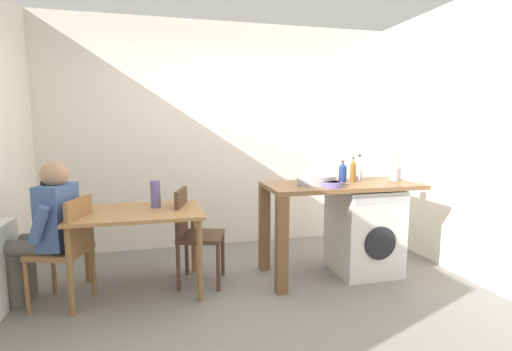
{
  "coord_description": "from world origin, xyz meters",
  "views": [
    {
      "loc": [
        -0.72,
        -2.84,
        1.48
      ],
      "look_at": [
        0.09,
        0.45,
        1.03
      ],
      "focal_mm": 26.25,
      "sensor_mm": 36.0,
      "label": 1
    }
  ],
  "objects_px": {
    "mixing_bowl": "(332,184)",
    "bottle_squat_brown": "(353,171)",
    "chair_opposite": "(193,230)",
    "vase": "(155,194)",
    "washing_machine": "(364,230)",
    "dining_table": "(139,221)",
    "seated_person": "(48,225)",
    "bottle_clear_small": "(359,168)",
    "chair_person_seat": "(68,245)",
    "utensil_crock": "(395,174)",
    "bottle_tall_green": "(343,172)"
  },
  "relations": [
    {
      "from": "seated_person",
      "to": "bottle_tall_green",
      "type": "bearing_deg",
      "value": -70.58
    },
    {
      "from": "washing_machine",
      "to": "mixing_bowl",
      "type": "relative_size",
      "value": 4.57
    },
    {
      "from": "chair_opposite",
      "to": "utensil_crock",
      "type": "bearing_deg",
      "value": 103.25
    },
    {
      "from": "chair_opposite",
      "to": "bottle_squat_brown",
      "type": "xyz_separation_m",
      "value": [
        1.59,
        -0.07,
        0.52
      ]
    },
    {
      "from": "utensil_crock",
      "to": "vase",
      "type": "relative_size",
      "value": 1.22
    },
    {
      "from": "mixing_bowl",
      "to": "chair_opposite",
      "type": "bearing_deg",
      "value": 165.34
    },
    {
      "from": "chair_person_seat",
      "to": "bottle_squat_brown",
      "type": "bearing_deg",
      "value": -70.47
    },
    {
      "from": "bottle_squat_brown",
      "to": "vase",
      "type": "xyz_separation_m",
      "value": [
        -1.91,
        0.1,
        -0.17
      ]
    },
    {
      "from": "dining_table",
      "to": "bottle_squat_brown",
      "type": "distance_m",
      "value": 2.1
    },
    {
      "from": "chair_person_seat",
      "to": "vase",
      "type": "height_order",
      "value": "vase"
    },
    {
      "from": "utensil_crock",
      "to": "vase",
      "type": "bearing_deg",
      "value": 177.47
    },
    {
      "from": "chair_person_seat",
      "to": "washing_machine",
      "type": "bearing_deg",
      "value": -71.7
    },
    {
      "from": "chair_opposite",
      "to": "vase",
      "type": "xyz_separation_m",
      "value": [
        -0.33,
        0.03,
        0.36
      ]
    },
    {
      "from": "chair_person_seat",
      "to": "chair_opposite",
      "type": "relative_size",
      "value": 1.0
    },
    {
      "from": "utensil_crock",
      "to": "vase",
      "type": "height_order",
      "value": "utensil_crock"
    },
    {
      "from": "washing_machine",
      "to": "utensil_crock",
      "type": "distance_m",
      "value": 0.67
    },
    {
      "from": "chair_opposite",
      "to": "vase",
      "type": "relative_size",
      "value": 3.65
    },
    {
      "from": "mixing_bowl",
      "to": "seated_person",
      "type": "bearing_deg",
      "value": 175.73
    },
    {
      "from": "washing_machine",
      "to": "utensil_crock",
      "type": "relative_size",
      "value": 2.87
    },
    {
      "from": "chair_opposite",
      "to": "washing_machine",
      "type": "height_order",
      "value": "chair_opposite"
    },
    {
      "from": "dining_table",
      "to": "mixing_bowl",
      "type": "relative_size",
      "value": 5.84
    },
    {
      "from": "washing_machine",
      "to": "mixing_bowl",
      "type": "distance_m",
      "value": 0.72
    },
    {
      "from": "bottle_clear_small",
      "to": "chair_person_seat",
      "type": "bearing_deg",
      "value": -175.07
    },
    {
      "from": "seated_person",
      "to": "bottle_tall_green",
      "type": "height_order",
      "value": "seated_person"
    },
    {
      "from": "seated_person",
      "to": "utensil_crock",
      "type": "relative_size",
      "value": 4.01
    },
    {
      "from": "chair_opposite",
      "to": "utensil_crock",
      "type": "relative_size",
      "value": 3.0
    },
    {
      "from": "chair_person_seat",
      "to": "vase",
      "type": "bearing_deg",
      "value": -55.44
    },
    {
      "from": "chair_person_seat",
      "to": "bottle_squat_brown",
      "type": "xyz_separation_m",
      "value": [
        2.61,
        0.12,
        0.52
      ]
    },
    {
      "from": "seated_person",
      "to": "washing_machine",
      "type": "relative_size",
      "value": 1.4
    },
    {
      "from": "mixing_bowl",
      "to": "bottle_squat_brown",
      "type": "bearing_deg",
      "value": 36.35
    },
    {
      "from": "washing_machine",
      "to": "bottle_squat_brown",
      "type": "height_order",
      "value": "bottle_squat_brown"
    },
    {
      "from": "bottle_squat_brown",
      "to": "washing_machine",
      "type": "bearing_deg",
      "value": -25.56
    },
    {
      "from": "bottle_tall_green",
      "to": "bottle_clear_small",
      "type": "bearing_deg",
      "value": 18.43
    },
    {
      "from": "chair_opposite",
      "to": "bottle_tall_green",
      "type": "bearing_deg",
      "value": 104.2
    },
    {
      "from": "seated_person",
      "to": "bottle_tall_green",
      "type": "relative_size",
      "value": 5.69
    },
    {
      "from": "mixing_bowl",
      "to": "vase",
      "type": "xyz_separation_m",
      "value": [
        -1.57,
        0.36,
        -0.09
      ]
    },
    {
      "from": "washing_machine",
      "to": "utensil_crock",
      "type": "bearing_deg",
      "value": 8.1
    },
    {
      "from": "chair_opposite",
      "to": "utensil_crock",
      "type": "distance_m",
      "value": 2.12
    },
    {
      "from": "bottle_clear_small",
      "to": "mixing_bowl",
      "type": "distance_m",
      "value": 0.61
    },
    {
      "from": "dining_table",
      "to": "vase",
      "type": "distance_m",
      "value": 0.28
    },
    {
      "from": "vase",
      "to": "chair_opposite",
      "type": "bearing_deg",
      "value": -5.28
    },
    {
      "from": "seated_person",
      "to": "bottle_squat_brown",
      "type": "distance_m",
      "value": 2.79
    },
    {
      "from": "dining_table",
      "to": "chair_person_seat",
      "type": "xyz_separation_m",
      "value": [
        -0.55,
        -0.12,
        -0.14
      ]
    },
    {
      "from": "seated_person",
      "to": "bottle_clear_small",
      "type": "distance_m",
      "value": 2.93
    },
    {
      "from": "bottle_squat_brown",
      "to": "mixing_bowl",
      "type": "distance_m",
      "value": 0.43
    },
    {
      "from": "bottle_tall_green",
      "to": "utensil_crock",
      "type": "bearing_deg",
      "value": -4.6
    },
    {
      "from": "washing_machine",
      "to": "bottle_tall_green",
      "type": "bearing_deg",
      "value": 154.07
    },
    {
      "from": "dining_table",
      "to": "washing_machine",
      "type": "xyz_separation_m",
      "value": [
        2.18,
        -0.06,
        -0.21
      ]
    },
    {
      "from": "chair_person_seat",
      "to": "washing_machine",
      "type": "relative_size",
      "value": 1.05
    },
    {
      "from": "bottle_tall_green",
      "to": "bottle_squat_brown",
      "type": "height_order",
      "value": "bottle_squat_brown"
    }
  ]
}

